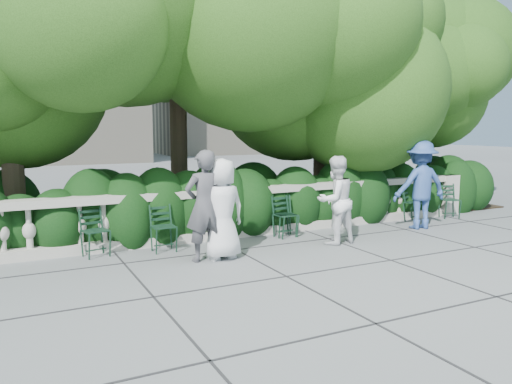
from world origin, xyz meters
name	(u,v)px	position (x,y,z in m)	size (l,w,h in m)	color
ground	(282,257)	(0.00, 0.00, 0.00)	(90.00, 90.00, 0.00)	#595D62
balustrade	(238,213)	(0.00, 1.80, 0.49)	(12.00, 0.44, 1.00)	#9E998E
shrub_hedge	(216,226)	(0.00, 3.00, 0.00)	(15.00, 2.60, 1.70)	black
tree_canopy	(239,47)	(0.69, 3.19, 3.96)	(15.04, 6.52, 6.78)	#3F3023
chair_a	(166,253)	(-1.69, 1.13, 0.00)	(0.44, 0.48, 0.84)	black
chair_b	(100,258)	(-2.79, 1.32, 0.00)	(0.44, 0.48, 0.84)	black
chair_c	(287,238)	(0.82, 1.23, 0.00)	(0.44, 0.48, 0.84)	black
chair_d	(290,238)	(0.84, 1.17, 0.00)	(0.44, 0.48, 0.84)	black
chair_e	(420,222)	(4.39, 1.26, 0.00)	(0.44, 0.48, 0.84)	black
chair_f	(452,219)	(5.37, 1.22, 0.00)	(0.44, 0.48, 0.84)	black
person_businessman	(222,209)	(-0.95, 0.37, 0.84)	(0.83, 0.54, 1.69)	silver
person_woman_grey	(204,206)	(-1.26, 0.39, 0.92)	(0.67, 0.44, 1.83)	#444349
person_casual_man	(335,200)	(1.38, 0.42, 0.83)	(0.81, 0.63, 1.66)	white
person_older_blue	(420,185)	(3.86, 0.78, 0.96)	(1.23, 0.71, 1.91)	#2D4988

